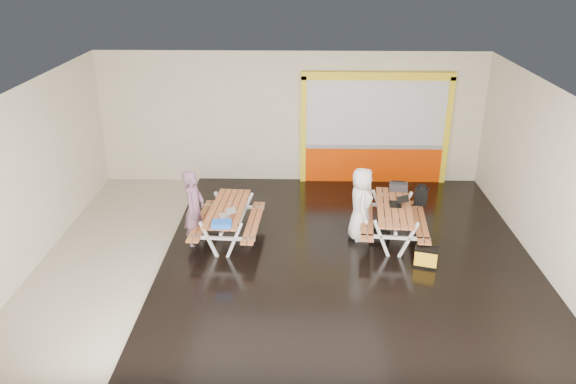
{
  "coord_description": "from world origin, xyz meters",
  "views": [
    {
      "loc": [
        0.26,
        -10.32,
        5.85
      ],
      "look_at": [
        0.0,
        0.9,
        1.0
      ],
      "focal_mm": 35.27,
      "sensor_mm": 36.0,
      "label": 1
    }
  ],
  "objects_px": {
    "toolbox": "(398,187)",
    "fluke_bag": "(426,257)",
    "laptop_right": "(398,202)",
    "person_left": "(194,209)",
    "laptop_left": "(227,214)",
    "picnic_table_left": "(228,216)",
    "picnic_table_right": "(394,214)",
    "backpack": "(421,195)",
    "dark_case": "(379,235)",
    "person_right": "(361,204)",
    "blue_pouch": "(222,224)"
  },
  "relations": [
    {
      "from": "toolbox",
      "to": "dark_case",
      "type": "distance_m",
      "value": 1.28
    },
    {
      "from": "person_right",
      "to": "dark_case",
      "type": "distance_m",
      "value": 0.84
    },
    {
      "from": "picnic_table_left",
      "to": "laptop_right",
      "type": "height_order",
      "value": "laptop_right"
    },
    {
      "from": "person_left",
      "to": "laptop_left",
      "type": "xyz_separation_m",
      "value": [
        0.72,
        -0.24,
        0.01
      ]
    },
    {
      "from": "picnic_table_left",
      "to": "person_right",
      "type": "relative_size",
      "value": 1.29
    },
    {
      "from": "toolbox",
      "to": "fluke_bag",
      "type": "xyz_separation_m",
      "value": [
        0.29,
        -1.99,
        -0.67
      ]
    },
    {
      "from": "picnic_table_left",
      "to": "picnic_table_right",
      "type": "relative_size",
      "value": 0.96
    },
    {
      "from": "person_right",
      "to": "picnic_table_right",
      "type": "bearing_deg",
      "value": -91.25
    },
    {
      "from": "laptop_left",
      "to": "dark_case",
      "type": "relative_size",
      "value": 0.96
    },
    {
      "from": "person_left",
      "to": "dark_case",
      "type": "height_order",
      "value": "person_left"
    },
    {
      "from": "laptop_right",
      "to": "picnic_table_right",
      "type": "bearing_deg",
      "value": -135.96
    },
    {
      "from": "picnic_table_left",
      "to": "person_right",
      "type": "bearing_deg",
      "value": 2.72
    },
    {
      "from": "picnic_table_right",
      "to": "backpack",
      "type": "relative_size",
      "value": 4.57
    },
    {
      "from": "person_right",
      "to": "blue_pouch",
      "type": "bearing_deg",
      "value": 110.63
    },
    {
      "from": "person_right",
      "to": "backpack",
      "type": "xyz_separation_m",
      "value": [
        1.42,
        0.74,
        -0.11
      ]
    },
    {
      "from": "person_left",
      "to": "person_right",
      "type": "bearing_deg",
      "value": -75.19
    },
    {
      "from": "picnic_table_left",
      "to": "dark_case",
      "type": "height_order",
      "value": "picnic_table_left"
    },
    {
      "from": "backpack",
      "to": "fluke_bag",
      "type": "bearing_deg",
      "value": -96.61
    },
    {
      "from": "laptop_right",
      "to": "dark_case",
      "type": "bearing_deg",
      "value": -164.15
    },
    {
      "from": "laptop_right",
      "to": "fluke_bag",
      "type": "distance_m",
      "value": 1.43
    },
    {
      "from": "person_right",
      "to": "laptop_left",
      "type": "bearing_deg",
      "value": 101.96
    },
    {
      "from": "laptop_right",
      "to": "blue_pouch",
      "type": "height_order",
      "value": "laptop_right"
    },
    {
      "from": "person_left",
      "to": "laptop_right",
      "type": "bearing_deg",
      "value": -75.29
    },
    {
      "from": "blue_pouch",
      "to": "fluke_bag",
      "type": "relative_size",
      "value": 0.73
    },
    {
      "from": "laptop_right",
      "to": "blue_pouch",
      "type": "xyz_separation_m",
      "value": [
        -3.63,
        -1.09,
        -0.02
      ]
    },
    {
      "from": "picnic_table_right",
      "to": "blue_pouch",
      "type": "distance_m",
      "value": 3.69
    },
    {
      "from": "picnic_table_right",
      "to": "dark_case",
      "type": "xyz_separation_m",
      "value": [
        -0.29,
        -0.02,
        -0.5
      ]
    },
    {
      "from": "laptop_left",
      "to": "person_left",
      "type": "bearing_deg",
      "value": 161.56
    },
    {
      "from": "picnic_table_left",
      "to": "person_left",
      "type": "bearing_deg",
      "value": -165.3
    },
    {
      "from": "laptop_right",
      "to": "blue_pouch",
      "type": "relative_size",
      "value": 1.12
    },
    {
      "from": "person_right",
      "to": "blue_pouch",
      "type": "relative_size",
      "value": 4.28
    },
    {
      "from": "laptop_left",
      "to": "fluke_bag",
      "type": "distance_m",
      "value": 4.09
    },
    {
      "from": "picnic_table_right",
      "to": "fluke_bag",
      "type": "relative_size",
      "value": 4.17
    },
    {
      "from": "backpack",
      "to": "dark_case",
      "type": "xyz_separation_m",
      "value": [
        -1.01,
        -0.78,
        -0.62
      ]
    },
    {
      "from": "laptop_right",
      "to": "toolbox",
      "type": "xyz_separation_m",
      "value": [
        0.12,
        0.77,
        0.04
      ]
    },
    {
      "from": "laptop_left",
      "to": "fluke_bag",
      "type": "relative_size",
      "value": 0.76
    },
    {
      "from": "picnic_table_left",
      "to": "picnic_table_right",
      "type": "distance_m",
      "value": 3.54
    },
    {
      "from": "person_left",
      "to": "toolbox",
      "type": "relative_size",
      "value": 4.01
    },
    {
      "from": "person_left",
      "to": "dark_case",
      "type": "xyz_separation_m",
      "value": [
        3.93,
        0.27,
        -0.71
      ]
    },
    {
      "from": "dark_case",
      "to": "fluke_bag",
      "type": "height_order",
      "value": "fluke_bag"
    },
    {
      "from": "laptop_left",
      "to": "fluke_bag",
      "type": "xyz_separation_m",
      "value": [
        4.0,
        -0.61,
        -0.61
      ]
    },
    {
      "from": "picnic_table_right",
      "to": "toolbox",
      "type": "distance_m",
      "value": 0.93
    },
    {
      "from": "picnic_table_right",
      "to": "person_right",
      "type": "relative_size",
      "value": 1.34
    },
    {
      "from": "laptop_left",
      "to": "fluke_bag",
      "type": "bearing_deg",
      "value": -8.61
    },
    {
      "from": "picnic_table_right",
      "to": "person_right",
      "type": "bearing_deg",
      "value": 177.94
    },
    {
      "from": "person_left",
      "to": "person_right",
      "type": "distance_m",
      "value": 3.53
    },
    {
      "from": "picnic_table_right",
      "to": "fluke_bag",
      "type": "bearing_deg",
      "value": -66.05
    },
    {
      "from": "laptop_left",
      "to": "backpack",
      "type": "bearing_deg",
      "value": 17.0
    },
    {
      "from": "blue_pouch",
      "to": "toolbox",
      "type": "distance_m",
      "value": 4.19
    },
    {
      "from": "toolbox",
      "to": "backpack",
      "type": "relative_size",
      "value": 0.91
    }
  ]
}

